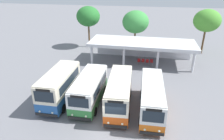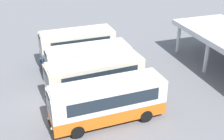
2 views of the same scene
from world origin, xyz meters
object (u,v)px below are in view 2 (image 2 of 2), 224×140
Objects in this scene: city_bus_middle_cream at (95,77)px; city_bus_nearest_orange at (77,46)px; city_bus_fourth_amber at (108,100)px; city_bus_second_in_row at (88,61)px.

city_bus_nearest_orange is at bearing 179.01° from city_bus_middle_cream.
city_bus_middle_cream is 3.22m from city_bus_fourth_amber.
city_bus_fourth_amber is at bearing -0.82° from city_bus_nearest_orange.
city_bus_middle_cream is (6.43, -0.11, -0.07)m from city_bus_nearest_orange.
city_bus_fourth_amber is at bearing -0.48° from city_bus_middle_cream.
city_bus_nearest_orange reaches higher than city_bus_fourth_amber.
city_bus_nearest_orange is 0.88× the size of city_bus_fourth_amber.
city_bus_nearest_orange is 3.23m from city_bus_second_in_row.
city_bus_fourth_amber is (3.22, -0.03, -0.11)m from city_bus_middle_cream.
city_bus_nearest_orange reaches higher than city_bus_middle_cream.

